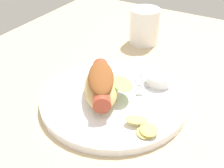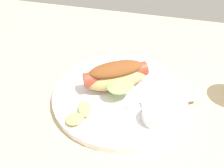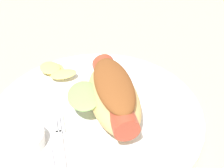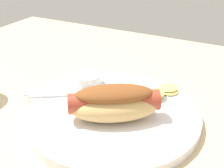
# 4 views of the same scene
# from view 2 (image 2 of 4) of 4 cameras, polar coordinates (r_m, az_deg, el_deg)

# --- Properties ---
(ground_plane) EXTENTS (1.20, 0.90, 0.02)m
(ground_plane) POSITION_cam_2_polar(r_m,az_deg,el_deg) (0.55, -1.75, -3.17)
(ground_plane) COLOR tan
(plate) EXTENTS (0.30, 0.30, 0.02)m
(plate) POSITION_cam_2_polar(r_m,az_deg,el_deg) (0.53, 1.79, -2.53)
(plate) COLOR white
(plate) RESTS_ON ground_plane
(hot_dog) EXTENTS (0.16, 0.14, 0.06)m
(hot_dog) POSITION_cam_2_polar(r_m,az_deg,el_deg) (0.52, 0.98, 2.13)
(hot_dog) COLOR tan
(hot_dog) RESTS_ON plate
(sauce_ramekin) EXTENTS (0.05, 0.05, 0.02)m
(sauce_ramekin) POSITION_cam_2_polar(r_m,az_deg,el_deg) (0.47, 10.50, -7.56)
(sauce_ramekin) COLOR white
(sauce_ramekin) RESTS_ON plate
(fork) EXTENTS (0.14, 0.09, 0.00)m
(fork) POSITION_cam_2_polar(r_m,az_deg,el_deg) (0.52, 11.95, -3.61)
(fork) COLOR silver
(fork) RESTS_ON plate
(knife) EXTENTS (0.12, 0.09, 0.00)m
(knife) POSITION_cam_2_polar(r_m,az_deg,el_deg) (0.51, 14.11, -4.63)
(knife) COLOR silver
(knife) RESTS_ON plate
(chips_pile) EXTENTS (0.06, 0.08, 0.01)m
(chips_pile) POSITION_cam_2_polar(r_m,az_deg,el_deg) (0.47, -8.21, -7.52)
(chips_pile) COLOR #D7C562
(chips_pile) RESTS_ON plate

